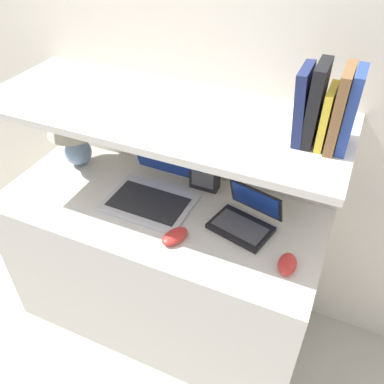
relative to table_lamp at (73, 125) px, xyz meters
name	(u,v)px	position (x,y,z in m)	size (l,w,h in m)	color
ground_plane	(137,361)	(0.50, -0.44, -0.96)	(12.00, 12.00, 0.00)	#B2AD9E
wall_back	(192,74)	(0.50, 0.21, 0.24)	(6.00, 0.05, 2.40)	silver
desk	(161,267)	(0.50, -0.15, -0.58)	(1.38, 0.59, 0.75)	silver
back_riser	(188,197)	(0.50, 0.17, -0.38)	(1.38, 0.04, 1.15)	silver
shelf	(160,112)	(0.50, -0.08, 0.21)	(1.38, 0.53, 0.03)	silver
table_lamp	(73,125)	(0.00, 0.00, 0.00)	(0.24, 0.24, 0.32)	#7593B2
laptop_large	(155,187)	(0.46, -0.08, -0.16)	(0.37, 0.35, 0.26)	silver
laptop_small	(245,219)	(0.86, -0.10, -0.17)	(0.27, 0.25, 0.15)	black
computer_mouse	(175,236)	(0.64, -0.28, -0.19)	(0.11, 0.13, 0.04)	red
second_mouse	(287,264)	(1.07, -0.24, -0.19)	(0.07, 0.11, 0.04)	red
router_box	(205,173)	(0.62, 0.07, -0.13)	(0.13, 0.06, 0.16)	black
book_blue	(351,111)	(1.14, -0.08, 0.35)	(0.03, 0.13, 0.25)	#284293
book_brown	(340,109)	(1.11, -0.08, 0.35)	(0.03, 0.16, 0.25)	brown
book_yellow	(326,117)	(1.08, -0.08, 0.31)	(0.02, 0.14, 0.19)	gold
book_black	(316,104)	(1.04, -0.08, 0.35)	(0.04, 0.14, 0.26)	black
book_navy	(303,105)	(1.00, -0.08, 0.34)	(0.05, 0.14, 0.24)	navy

